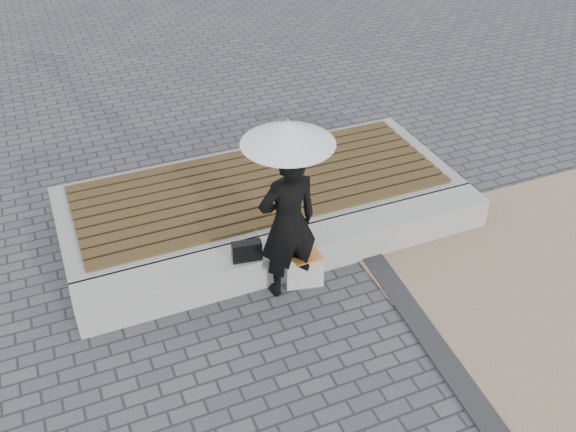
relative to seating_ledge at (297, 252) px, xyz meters
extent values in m
plane|color=#4C4C51|center=(0.00, -1.60, -0.20)|extent=(80.00, 80.00, 0.00)
cube|color=#2C2C2F|center=(0.75, -2.10, -0.18)|extent=(0.61, 5.20, 0.04)
cube|color=#AEAEA8|center=(0.00, 0.00, 0.00)|extent=(5.00, 0.45, 0.40)
cube|color=#9C9C97|center=(0.00, 1.20, 0.00)|extent=(5.00, 2.00, 0.40)
imported|color=black|center=(-0.25, -0.32, 0.71)|extent=(0.69, 0.47, 1.81)
cylinder|color=#A9A9AD|center=(-0.25, -0.32, 1.19)|extent=(0.02, 0.02, 0.92)
cone|color=white|center=(-0.25, -0.32, 1.77)|extent=(0.92, 0.92, 0.23)
sphere|color=#A9A9AD|center=(-0.25, -0.32, 1.90)|extent=(0.03, 0.03, 0.03)
cube|color=black|center=(-0.65, -0.12, 0.31)|extent=(0.34, 0.16, 0.23)
cube|color=beige|center=(-0.05, -0.32, 0.02)|extent=(0.44, 0.26, 0.44)
cube|color=red|center=(-0.05, -0.37, 0.24)|extent=(0.33, 0.24, 0.01)
camera|label=1|loc=(-2.33, -5.28, 4.67)|focal=40.14mm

